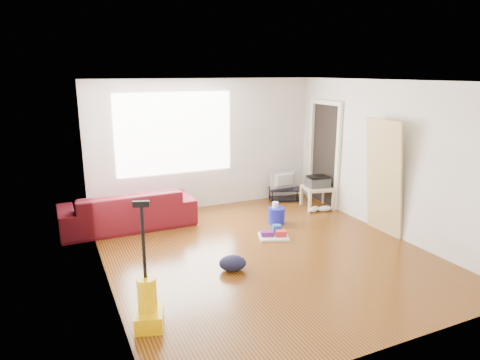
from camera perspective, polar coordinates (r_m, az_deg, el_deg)
name	(u,v)px	position (r m, az deg, el deg)	size (l,w,h in m)	color
room	(265,168)	(6.24, 3.42, 1.55)	(4.51, 5.01, 2.51)	#3D2609
sofa	(129,227)	(7.72, -14.58, -6.07)	(2.24, 0.88, 0.65)	#510F16
tv_stand	(285,194)	(9.02, 6.02, -1.85)	(0.74, 0.57, 0.25)	black
tv	(285,180)	(8.94, 6.07, -0.05)	(0.62, 0.08, 0.36)	black
side_table	(317,190)	(8.52, 10.27, -1.34)	(0.63, 0.63, 0.43)	tan
printer	(318,182)	(8.48, 10.33, -0.20)	(0.45, 0.36, 0.22)	#333333
bucket	(276,223)	(7.67, 4.86, -5.77)	(0.29, 0.29, 0.29)	#171DB1
toilet_paper	(275,213)	(7.62, 4.71, -4.37)	(0.11, 0.11, 0.10)	white
cleaning_tray	(274,234)	(7.03, 4.55, -7.22)	(0.57, 0.51, 0.17)	white
backpack	(233,270)	(5.94, -0.98, -11.92)	(0.37, 0.30, 0.21)	#171832
sneakers	(319,209)	(8.38, 10.51, -3.81)	(0.50, 0.25, 0.11)	white
vacuum	(148,304)	(4.77, -12.16, -15.91)	(0.37, 0.40, 1.37)	#FFC100
door_panel	(379,233)	(7.59, 18.06, -6.68)	(0.04, 0.76, 1.91)	tan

